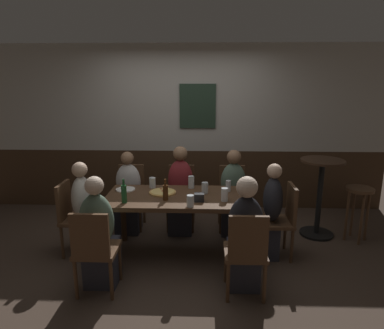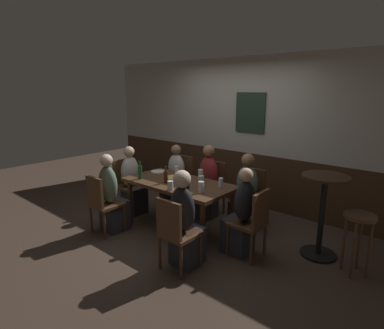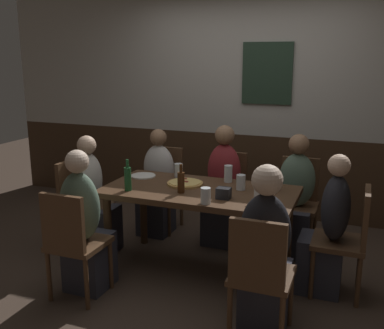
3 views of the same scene
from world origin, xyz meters
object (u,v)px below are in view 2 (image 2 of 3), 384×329
object	(u,v)px
chair_head_west	(126,182)
person_head_east	(241,218)
dining_table	(179,188)
person_head_west	(132,185)
tumbler_water	(201,181)
beer_bottle_green	(140,172)
chair_mid_far	(213,185)
beer_bottle_brown	(166,176)
tumbler_short	(201,175)
condiment_caddy	(184,185)
person_left_near	(112,199)
chair_right_near	(175,231)
person_right_far	(245,198)
chair_head_east	(253,220)
side_bar_table	(322,209)
person_mid_far	(207,187)
bar_stool	(359,228)
beer_glass_half	(177,171)
chair_left_far	(181,177)
person_left_far	(175,181)
chair_left_near	(102,202)
person_right_near	(185,225)
pint_glass_amber	(201,187)
chair_right_far	(250,194)
plate_white_large	(158,171)
pint_glass_pale	(170,186)
pizza	(174,178)

from	to	relation	value
chair_head_west	person_head_east	bearing A→B (deg)	0.00
dining_table	person_head_east	size ratio (longest dim) A/B	1.45
person_head_west	person_head_east	xyz separation A→B (m)	(2.14, 0.00, -0.00)
tumbler_water	beer_bottle_green	world-z (taller)	beer_bottle_green
chair_mid_far	tumbler_water	bearing A→B (deg)	-65.07
person_head_east	beer_bottle_brown	world-z (taller)	person_head_east
tumbler_short	person_head_west	bearing A→B (deg)	-166.05
condiment_caddy	beer_bottle_green	bearing A→B (deg)	-174.63
person_left_near	tumbler_water	xyz separation A→B (m)	(1.05, 0.78, 0.31)
chair_right_near	person_right_far	xyz separation A→B (m)	(0.00, 1.50, -0.01)
chair_head_east	side_bar_table	size ratio (longest dim) A/B	0.84
tumbler_short	person_mid_far	bearing A→B (deg)	114.28
chair_head_west	beer_bottle_brown	size ratio (longest dim) A/B	3.61
bar_stool	beer_glass_half	bearing A→B (deg)	-177.04
chair_left_far	person_mid_far	bearing A→B (deg)	-12.56
person_left_far	tumbler_short	distance (m)	1.01
person_head_east	person_mid_far	bearing A→B (deg)	148.07
chair_left_near	person_right_near	distance (m)	1.45
person_left_far	pint_glass_amber	xyz separation A→B (m)	(1.27, -0.82, 0.35)
tumbler_water	side_bar_table	xyz separation A→B (m)	(1.53, 0.48, -0.18)
beer_bottle_green	pint_glass_amber	bearing A→B (deg)	4.97
dining_table	chair_head_east	world-z (taller)	chair_head_east
chair_head_west	person_mid_far	bearing A→B (deg)	28.41
person_head_west	person_right_near	distance (m)	1.91
tumbler_short	beer_bottle_brown	bearing A→B (deg)	-120.83
chair_right_far	tumbler_short	xyz separation A→B (m)	(-0.56, -0.52, 0.31)
person_head_west	side_bar_table	distance (m)	3.00
chair_mid_far	beer_bottle_green	distance (m)	1.27
person_head_east	side_bar_table	bearing A→B (deg)	36.99
chair_mid_far	plate_white_large	xyz separation A→B (m)	(-0.64, -0.63, 0.25)
person_right_far	person_mid_far	distance (m)	0.72
person_mid_far	beer_bottle_brown	world-z (taller)	person_mid_far
chair_left_near	pint_glass_pale	world-z (taller)	chair_left_near
person_head_west	condiment_caddy	world-z (taller)	person_head_west
condiment_caddy	side_bar_table	bearing A→B (deg)	25.84
pint_glass_pale	chair_mid_far	bearing A→B (deg)	98.55
person_left_far	person_head_east	size ratio (longest dim) A/B	0.98
tumbler_water	person_head_east	bearing A→B (deg)	-8.77
pint_glass_pale	condiment_caddy	xyz separation A→B (m)	(0.09, 0.17, -0.01)
person_right_near	person_head_west	bearing A→B (deg)	159.57
chair_right_far	chair_head_west	xyz separation A→B (m)	(-1.96, -0.83, 0.00)
chair_left_near	chair_head_east	xyz separation A→B (m)	(1.96, 0.83, 0.00)
chair_mid_far	person_left_near	world-z (taller)	person_left_near
person_mid_far	pint_glass_amber	xyz separation A→B (m)	(0.55, -0.83, 0.31)
pizza	pint_glass_pale	distance (m)	0.56
dining_table	beer_bottle_green	xyz separation A→B (m)	(-0.55, -0.25, 0.19)
person_head_west	person_left_far	world-z (taller)	person_head_west
chair_left_near	side_bar_table	xyz separation A→B (m)	(2.58, 1.42, 0.12)
bar_stool	person_right_near	bearing A→B (deg)	-145.02
chair_left_near	chair_head_east	world-z (taller)	same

